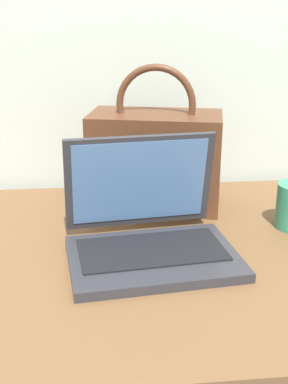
{
  "coord_description": "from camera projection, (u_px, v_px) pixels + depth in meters",
  "views": [
    {
      "loc": [
        -0.08,
        -0.88,
        0.48
      ],
      "look_at": [
        0.01,
        0.0,
        0.15
      ],
      "focal_mm": 47.2,
      "sensor_mm": 36.0,
      "label": 1
    }
  ],
  "objects": [
    {
      "name": "desk",
      "position": [
        138.0,
        256.0,
        0.99
      ],
      "size": [
        1.6,
        0.76,
        0.03
      ],
      "color": "brown",
      "rests_on": "ground"
    },
    {
      "name": "handbag",
      "position": [
        155.0,
        158.0,
        1.18
      ],
      "size": [
        0.33,
        0.23,
        0.33
      ],
      "color": "#59331E",
      "rests_on": "desk"
    },
    {
      "name": "laptop",
      "position": [
        148.0,
        230.0,
        0.96
      ],
      "size": [
        0.33,
        0.29,
        0.22
      ],
      "color": "#2D2D33",
      "rests_on": "desk"
    }
  ]
}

